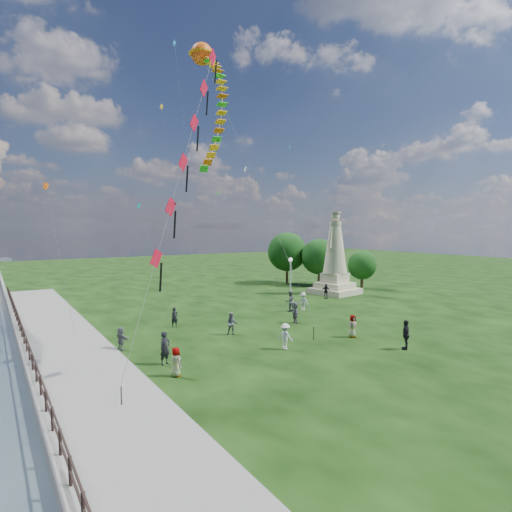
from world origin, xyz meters
TOP-DOWN VIEW (x-y plane):
  - ground at (36.75, 10.00)m, footprint 106.50×160.00m
  - waterfront at (-15.24, 8.99)m, footprint 200.00×200.00m
  - statue at (15.47, 17.17)m, footprint 5.39×5.39m
  - lamppost at (8.55, 16.40)m, footprint 0.41×0.41m
  - tree_row at (17.92, 24.83)m, footprint 9.43×13.38m
  - person_0 at (-9.91, 3.42)m, footprint 0.79×0.65m
  - person_1 at (-3.57, 7.17)m, footprint 0.92×0.84m
  - person_2 at (-2.45, 2.25)m, footprint 0.89×1.18m
  - person_3 at (3.92, -1.84)m, footprint 1.19×1.17m
  - person_4 at (3.24, 2.08)m, footprint 0.82×0.55m
  - person_5 at (-11.24, 7.60)m, footprint 0.91×1.46m
  - person_6 at (-6.11, 11.63)m, footprint 0.55×0.36m
  - person_7 at (4.94, 11.63)m, footprint 0.99×0.70m
  - person_8 at (6.29, 11.44)m, footprint 0.97×1.21m
  - person_9 at (12.37, 15.17)m, footprint 1.06×0.84m
  - person_10 at (-10.11, 1.30)m, footprint 0.61×0.83m
  - person_11 at (2.49, 7.71)m, footprint 1.06×1.71m
  - red_kite_train at (-7.87, 4.61)m, footprint 9.43×9.35m
  - serpent_kite at (-2.63, 13.65)m, footprint 8.80×13.05m
  - small_kites at (1.18, 23.04)m, footprint 28.36×17.21m

SIDE VIEW (x-z plane):
  - ground at x=36.75m, z-range -0.60..0.00m
  - waterfront at x=-15.24m, z-range -0.82..0.69m
  - person_5 at x=-11.24m, z-range 0.00..1.47m
  - person_6 at x=-6.11m, z-range 0.00..1.51m
  - person_10 at x=-10.11m, z-range 0.00..1.52m
  - person_4 at x=3.24m, z-range 0.00..1.57m
  - person_1 at x=-3.57m, z-range 0.00..1.60m
  - person_9 at x=12.37m, z-range 0.00..1.61m
  - person_2 at x=-2.45m, z-range 0.00..1.63m
  - person_8 at x=6.29m, z-range 0.00..1.67m
  - person_11 at x=2.49m, z-range 0.00..1.71m
  - person_0 at x=-9.91m, z-range 0.00..1.87m
  - person_3 at x=3.92m, z-range 0.00..1.88m
  - person_7 at x=4.94m, z-range 0.00..1.89m
  - lamppost at x=8.55m, z-range 0.99..5.47m
  - statue at x=15.47m, z-range -1.14..8.21m
  - tree_row at x=17.92m, z-range 0.43..7.36m
  - red_kite_train at x=-7.87m, z-range 2.39..22.23m
  - small_kites at x=1.18m, z-range -0.77..27.39m
  - serpent_kite at x=-2.63m, z-range 10.27..33.08m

